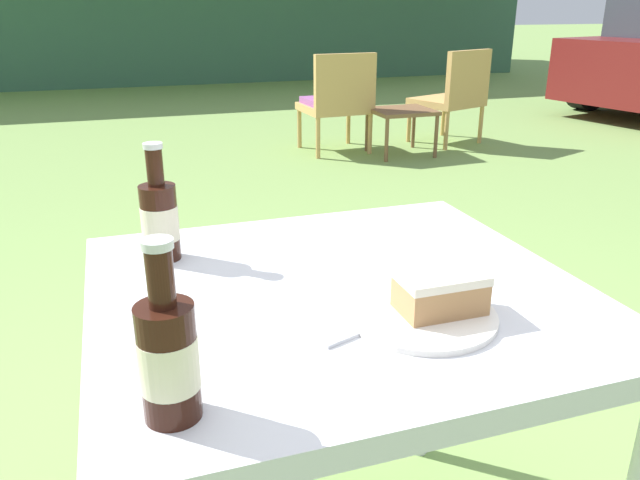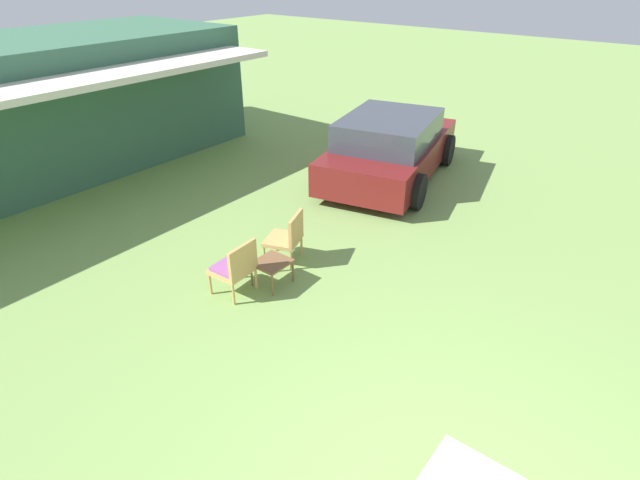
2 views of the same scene
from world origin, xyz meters
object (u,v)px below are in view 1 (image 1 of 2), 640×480
object	(u,v)px
wicker_chair_plain	(455,93)
cake_on_plate	(432,302)
garden_side_table	(402,115)
cola_bottle_near	(160,219)
wicker_chair_cushioned	(337,100)
cola_bottle_far	(168,356)
patio_table	(338,324)

from	to	relation	value
wicker_chair_plain	cake_on_plate	distance (m)	4.70
garden_side_table	cola_bottle_near	size ratio (longest dim) A/B	2.16
wicker_chair_cushioned	wicker_chair_plain	xyz separation A→B (m)	(1.07, -0.02, 0.01)
wicker_chair_cushioned	cake_on_plate	world-z (taller)	wicker_chair_cushioned
wicker_chair_plain	garden_side_table	distance (m)	0.65
cola_bottle_near	wicker_chair_cushioned	bearing A→B (deg)	65.26
wicker_chair_plain	garden_side_table	bearing A→B (deg)	0.06
garden_side_table	cola_bottle_near	bearing A→B (deg)	-122.14
wicker_chair_plain	garden_side_table	size ratio (longest dim) A/B	1.67
cola_bottle_near	garden_side_table	bearing A→B (deg)	57.86
wicker_chair_cushioned	cola_bottle_far	distance (m)	4.54
wicker_chair_plain	cake_on_plate	bearing A→B (deg)	39.23
garden_side_table	cola_bottle_far	distance (m)	4.54
cola_bottle_far	garden_side_table	bearing A→B (deg)	60.86
wicker_chair_cushioned	garden_side_table	xyz separation A→B (m)	(0.47, -0.24, -0.11)
patio_table	garden_side_table	bearing A→B (deg)	62.74
wicker_chair_plain	garden_side_table	xyz separation A→B (m)	(-0.60, -0.22, -0.11)
cola_bottle_far	wicker_chair_cushioned	bearing A→B (deg)	67.51
patio_table	cake_on_plate	distance (m)	0.20
patio_table	cola_bottle_far	bearing A→B (deg)	-138.49
garden_side_table	cake_on_plate	size ratio (longest dim) A/B	2.09
cake_on_plate	wicker_chair_cushioned	bearing A→B (deg)	71.91
garden_side_table	cola_bottle_near	xyz separation A→B (m)	(-2.16, -3.44, 0.47)
cola_bottle_near	wicker_chair_plain	bearing A→B (deg)	52.97
patio_table	cake_on_plate	xyz separation A→B (m)	(0.10, -0.15, 0.10)
wicker_chair_cushioned	cola_bottle_far	bearing A→B (deg)	64.20
wicker_chair_cushioned	garden_side_table	size ratio (longest dim) A/B	1.67
cake_on_plate	cola_bottle_far	size ratio (longest dim) A/B	1.03
wicker_chair_plain	cola_bottle_far	xyz separation A→B (m)	(-2.80, -4.16, 0.36)
patio_table	cake_on_plate	bearing A→B (deg)	-56.07
wicker_chair_plain	cola_bottle_near	distance (m)	4.60
garden_side_table	cola_bottle_far	world-z (taller)	cola_bottle_far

